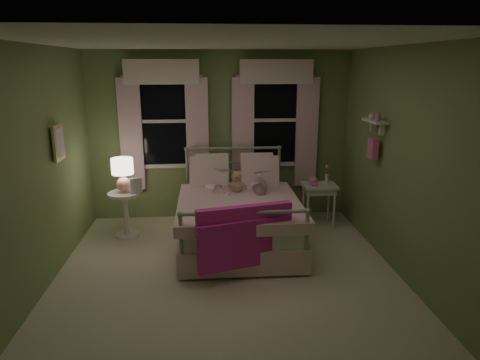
{
  "coord_description": "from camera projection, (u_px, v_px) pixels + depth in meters",
  "views": [
    {
      "loc": [
        -0.22,
        -4.51,
        2.4
      ],
      "look_at": [
        0.19,
        0.59,
        1.0
      ],
      "focal_mm": 32.0,
      "sensor_mm": 36.0,
      "label": 1
    }
  ],
  "objects": [
    {
      "name": "framed_picture",
      "position": [
        59.0,
        143.0,
        5.01
      ],
      "size": [
        0.03,
        0.32,
        0.42
      ],
      "color": "beige",
      "rests_on": "room_shell"
    },
    {
      "name": "bed",
      "position": [
        238.0,
        217.0,
        5.8
      ],
      "size": [
        1.58,
        2.04,
        1.18
      ],
      "color": "white",
      "rests_on": "ground"
    },
    {
      "name": "pink_toy",
      "position": [
        313.0,
        181.0,
        6.37
      ],
      "size": [
        0.14,
        0.2,
        0.14
      ],
      "color": "pink",
      "rests_on": "nightstand_right"
    },
    {
      "name": "table_lamp",
      "position": [
        123.0,
        171.0,
        5.92
      ],
      "size": [
        0.3,
        0.3,
        0.47
      ],
      "color": "#FBA394",
      "rests_on": "nightstand_left"
    },
    {
      "name": "child_left",
      "position": [
        216.0,
        170.0,
        6.04
      ],
      "size": [
        0.33,
        0.29,
        0.76
      ],
      "primitive_type": "imported",
      "rotation": [
        0.0,
        0.0,
        3.61
      ],
      "color": "#F7D1DD",
      "rests_on": "bed"
    },
    {
      "name": "book_left",
      "position": [
        216.0,
        173.0,
        5.79
      ],
      "size": [
        0.22,
        0.17,
        0.26
      ],
      "primitive_type": "imported",
      "rotation": [
        1.22,
        0.0,
        -0.3
      ],
      "color": "beige",
      "rests_on": "child_left"
    },
    {
      "name": "window_right",
      "position": [
        275.0,
        116.0,
        6.57
      ],
      "size": [
        1.34,
        0.13,
        1.96
      ],
      "color": "black",
      "rests_on": "room_shell"
    },
    {
      "name": "pink_throw",
      "position": [
        245.0,
        230.0,
        4.75
      ],
      "size": [
        1.09,
        0.41,
        0.71
      ],
      "color": "#EB2DA7",
      "rests_on": "bed"
    },
    {
      "name": "nightstand_right",
      "position": [
        319.0,
        191.0,
        6.42
      ],
      "size": [
        0.5,
        0.4,
        0.64
      ],
      "color": "white",
      "rests_on": "ground"
    },
    {
      "name": "book_nightstand",
      "position": [
        130.0,
        193.0,
        5.92
      ],
      "size": [
        0.19,
        0.24,
        0.02
      ],
      "primitive_type": "imported",
      "rotation": [
        0.0,
        0.0,
        0.1
      ],
      "color": "beige",
      "rests_on": "nightstand_left"
    },
    {
      "name": "teddy_bear",
      "position": [
        236.0,
        183.0,
        5.95
      ],
      "size": [
        0.24,
        0.2,
        0.32
      ],
      "color": "tan",
      "rests_on": "bed"
    },
    {
      "name": "bud_vase",
      "position": [
        327.0,
        174.0,
        6.42
      ],
      "size": [
        0.06,
        0.06,
        0.28
      ],
      "color": "white",
      "rests_on": "nightstand_right"
    },
    {
      "name": "wall_shelf",
      "position": [
        374.0,
        135.0,
        5.4
      ],
      "size": [
        0.15,
        0.5,
        0.6
      ],
      "color": "white",
      "rests_on": "room_shell"
    },
    {
      "name": "room_shell",
      "position": [
        227.0,
        168.0,
        4.64
      ],
      "size": [
        4.2,
        4.2,
        4.2
      ],
      "color": "white",
      "rests_on": "ground"
    },
    {
      "name": "book_right",
      "position": [
        257.0,
        175.0,
        5.85
      ],
      "size": [
        0.22,
        0.16,
        0.26
      ],
      "primitive_type": "imported",
      "rotation": [
        1.22,
        0.0,
        0.26
      ],
      "color": "beige",
      "rests_on": "child_right"
    },
    {
      "name": "nightstand_left",
      "position": [
        125.0,
        208.0,
        6.06
      ],
      "size": [
        0.46,
        0.46,
        0.65
      ],
      "color": "white",
      "rests_on": "ground"
    },
    {
      "name": "window_left",
      "position": [
        164.0,
        117.0,
        6.44
      ],
      "size": [
        1.34,
        0.13,
        1.96
      ],
      "color": "black",
      "rests_on": "room_shell"
    },
    {
      "name": "child_right",
      "position": [
        255.0,
        168.0,
        6.08
      ],
      "size": [
        0.4,
        0.32,
        0.78
      ],
      "primitive_type": "imported",
      "rotation": [
        0.0,
        0.0,
        3.2
      ],
      "color": "#F7D1DD",
      "rests_on": "bed"
    }
  ]
}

